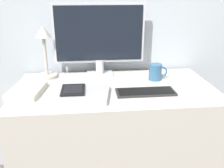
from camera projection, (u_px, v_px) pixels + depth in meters
desk at (115, 142)px, 1.54m from camera, size 1.12×0.60×0.73m
monitor at (99, 37)px, 1.53m from camera, size 0.56×0.11×0.45m
keyboard at (146, 92)px, 1.33m from camera, size 0.31×0.12×0.01m
laptop at (77, 94)px, 1.29m from camera, size 0.35×0.27×0.02m
ereader at (73, 90)px, 1.30m from camera, size 0.12×0.16×0.01m
desk_lamp at (45, 48)px, 1.50m from camera, size 0.13×0.13×0.32m
notebook at (27, 91)px, 1.33m from camera, size 0.19×0.25×0.03m
coffee_mug at (156, 72)px, 1.51m from camera, size 0.11×0.08×0.10m
pen at (107, 93)px, 1.32m from camera, size 0.03×0.13×0.01m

